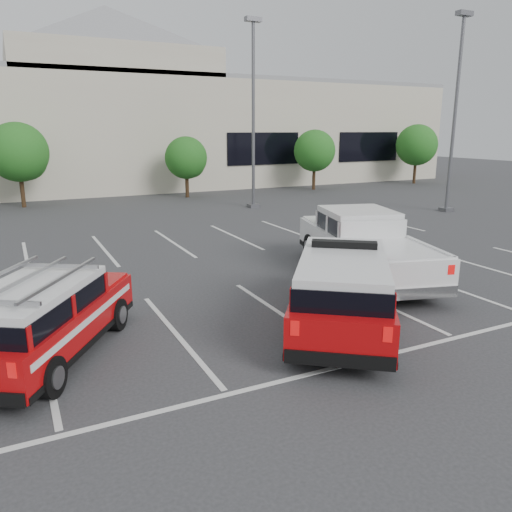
{
  "coord_description": "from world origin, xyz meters",
  "views": [
    {
      "loc": [
        -5.68,
        -9.96,
        4.41
      ],
      "look_at": [
        0.19,
        1.9,
        1.05
      ],
      "focal_mm": 35.0,
      "sensor_mm": 36.0,
      "label": 1
    }
  ],
  "objects_px": {
    "tree_mid_right": "(187,159)",
    "light_pole_right": "(455,114)",
    "tree_mid_left": "(20,154)",
    "ladder_suv": "(44,324)",
    "fire_chief_suv": "(342,295)",
    "white_pickup": "(363,251)",
    "tree_far_right": "(417,146)",
    "convention_building": "(85,125)",
    "tree_right": "(315,152)",
    "light_pole_mid": "(253,115)"
  },
  "relations": [
    {
      "from": "tree_mid_right",
      "to": "white_pickup",
      "type": "bearing_deg",
      "value": -93.48
    },
    {
      "from": "convention_building",
      "to": "ladder_suv",
      "type": "distance_m",
      "value": 32.56
    },
    {
      "from": "tree_mid_left",
      "to": "ladder_suv",
      "type": "height_order",
      "value": "tree_mid_left"
    },
    {
      "from": "fire_chief_suv",
      "to": "white_pickup",
      "type": "xyz_separation_m",
      "value": [
        3.05,
        3.13,
        0.01
      ]
    },
    {
      "from": "fire_chief_suv",
      "to": "ladder_suv",
      "type": "xyz_separation_m",
      "value": [
        -6.17,
        1.27,
        -0.06
      ]
    },
    {
      "from": "light_pole_right",
      "to": "ladder_suv",
      "type": "bearing_deg",
      "value": -154.98
    },
    {
      "from": "tree_mid_right",
      "to": "ladder_suv",
      "type": "distance_m",
      "value": 24.43
    },
    {
      "from": "tree_mid_left",
      "to": "tree_mid_right",
      "type": "distance_m",
      "value": 10.01
    },
    {
      "from": "tree_mid_left",
      "to": "white_pickup",
      "type": "xyz_separation_m",
      "value": [
        8.77,
        -20.15,
        -2.24
      ]
    },
    {
      "from": "tree_mid_left",
      "to": "tree_right",
      "type": "bearing_deg",
      "value": -0.0
    },
    {
      "from": "tree_right",
      "to": "ladder_suv",
      "type": "bearing_deg",
      "value": -132.89
    },
    {
      "from": "light_pole_mid",
      "to": "white_pickup",
      "type": "relative_size",
      "value": 1.49
    },
    {
      "from": "convention_building",
      "to": "tree_mid_left",
      "type": "height_order",
      "value": "convention_building"
    },
    {
      "from": "white_pickup",
      "to": "ladder_suv",
      "type": "relative_size",
      "value": 1.42
    },
    {
      "from": "tree_mid_left",
      "to": "tree_mid_right",
      "type": "xyz_separation_m",
      "value": [
        10.0,
        -0.0,
        -0.54
      ]
    },
    {
      "from": "tree_mid_right",
      "to": "tree_right",
      "type": "height_order",
      "value": "tree_right"
    },
    {
      "from": "light_pole_mid",
      "to": "tree_mid_right",
      "type": "bearing_deg",
      "value": 107.52
    },
    {
      "from": "light_pole_mid",
      "to": "light_pole_right",
      "type": "xyz_separation_m",
      "value": [
        9.0,
        -6.0,
        0.0
      ]
    },
    {
      "from": "light_pole_right",
      "to": "white_pickup",
      "type": "height_order",
      "value": "light_pole_right"
    },
    {
      "from": "light_pole_mid",
      "to": "fire_chief_suv",
      "type": "xyz_separation_m",
      "value": [
        -6.19,
        -17.24,
        -4.39
      ]
    },
    {
      "from": "tree_mid_right",
      "to": "light_pole_right",
      "type": "relative_size",
      "value": 0.39
    },
    {
      "from": "ladder_suv",
      "to": "light_pole_right",
      "type": "bearing_deg",
      "value": 57.62
    },
    {
      "from": "light_pole_mid",
      "to": "ladder_suv",
      "type": "xyz_separation_m",
      "value": [
        -12.36,
        -15.97,
        -4.46
      ]
    },
    {
      "from": "convention_building",
      "to": "light_pole_right",
      "type": "bearing_deg",
      "value": -54.11
    },
    {
      "from": "ladder_suv",
      "to": "tree_mid_right",
      "type": "bearing_deg",
      "value": 97.21
    },
    {
      "from": "tree_right",
      "to": "fire_chief_suv",
      "type": "height_order",
      "value": "tree_right"
    },
    {
      "from": "tree_mid_right",
      "to": "light_pole_mid",
      "type": "distance_m",
      "value": 6.88
    },
    {
      "from": "fire_chief_suv",
      "to": "white_pickup",
      "type": "relative_size",
      "value": 0.81
    },
    {
      "from": "convention_building",
      "to": "white_pickup",
      "type": "xyz_separation_m",
      "value": [
        3.68,
        -29.97,
        -3.92
      ]
    },
    {
      "from": "tree_mid_right",
      "to": "tree_far_right",
      "type": "bearing_deg",
      "value": 0.0
    },
    {
      "from": "tree_right",
      "to": "light_pole_right",
      "type": "height_order",
      "value": "light_pole_right"
    },
    {
      "from": "tree_mid_right",
      "to": "tree_far_right",
      "type": "relative_size",
      "value": 0.82
    },
    {
      "from": "tree_far_right",
      "to": "fire_chief_suv",
      "type": "xyz_separation_m",
      "value": [
        -24.28,
        -23.28,
        -2.25
      ]
    },
    {
      "from": "tree_right",
      "to": "white_pickup",
      "type": "xyz_separation_m",
      "value": [
        -11.23,
        -20.15,
        -1.97
      ]
    },
    {
      "from": "tree_far_right",
      "to": "light_pole_mid",
      "type": "xyz_separation_m",
      "value": [
        -18.09,
        -6.05,
        2.14
      ]
    },
    {
      "from": "tree_right",
      "to": "light_pole_right",
      "type": "distance_m",
      "value": 12.32
    },
    {
      "from": "light_pole_mid",
      "to": "ladder_suv",
      "type": "relative_size",
      "value": 2.1
    },
    {
      "from": "tree_far_right",
      "to": "fire_chief_suv",
      "type": "height_order",
      "value": "tree_far_right"
    },
    {
      "from": "white_pickup",
      "to": "tree_mid_right",
      "type": "bearing_deg",
      "value": 102.22
    },
    {
      "from": "convention_building",
      "to": "white_pickup",
      "type": "relative_size",
      "value": 8.71
    },
    {
      "from": "convention_building",
      "to": "tree_far_right",
      "type": "relative_size",
      "value": 12.38
    },
    {
      "from": "tree_mid_right",
      "to": "tree_far_right",
      "type": "height_order",
      "value": "tree_far_right"
    },
    {
      "from": "light_pole_mid",
      "to": "light_pole_right",
      "type": "distance_m",
      "value": 10.82
    },
    {
      "from": "tree_far_right",
      "to": "fire_chief_suv",
      "type": "distance_m",
      "value": 33.72
    },
    {
      "from": "convention_building",
      "to": "ladder_suv",
      "type": "height_order",
      "value": "convention_building"
    },
    {
      "from": "light_pole_mid",
      "to": "white_pickup",
      "type": "distance_m",
      "value": 15.1
    },
    {
      "from": "light_pole_right",
      "to": "ladder_suv",
      "type": "relative_size",
      "value": 2.1
    },
    {
      "from": "fire_chief_suv",
      "to": "light_pole_mid",
      "type": "bearing_deg",
      "value": 106.82
    },
    {
      "from": "convention_building",
      "to": "ladder_suv",
      "type": "bearing_deg",
      "value": -99.87
    },
    {
      "from": "fire_chief_suv",
      "to": "white_pickup",
      "type": "bearing_deg",
      "value": 82.3
    }
  ]
}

